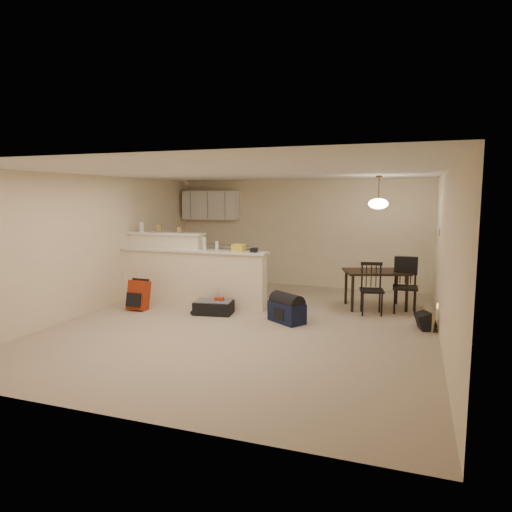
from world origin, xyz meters
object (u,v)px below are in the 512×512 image
at_px(dining_table, 376,275).
at_px(suitcase, 214,307).
at_px(dining_chair_near, 372,289).
at_px(dining_chair_far, 405,286).
at_px(red_backpack, 138,295).
at_px(navy_duffel, 287,312).
at_px(black_daypack, 425,321).
at_px(pendant_lamp, 378,203).

distance_m(dining_table, suitcase, 3.12).
bearing_deg(dining_chair_near, suitcase, -172.20).
bearing_deg(dining_chair_near, dining_chair_far, 18.56).
relative_size(red_backpack, navy_duffel, 0.87).
relative_size(navy_duffel, black_daypack, 2.02).
bearing_deg(dining_table, red_backpack, -178.26).
height_order(pendant_lamp, dining_chair_near, pendant_lamp).
distance_m(dining_chair_far, red_backpack, 4.94).
distance_m(dining_table, pendant_lamp, 1.36).
relative_size(red_backpack, black_daypack, 1.76).
relative_size(dining_chair_near, red_backpack, 1.70).
xyz_separation_m(pendant_lamp, navy_duffel, (-1.32, -1.53, -1.82)).
height_order(navy_duffel, black_daypack, navy_duffel).
bearing_deg(suitcase, navy_duffel, -13.45).
xyz_separation_m(pendant_lamp, dining_chair_far, (0.54, -0.20, -1.49)).
bearing_deg(dining_table, suitcase, -171.66).
xyz_separation_m(dining_table, navy_duffel, (-1.32, -1.53, -0.46)).
bearing_deg(dining_chair_far, black_daypack, -73.92).
bearing_deg(dining_chair_far, pendant_lamp, 157.78).
xyz_separation_m(dining_table, black_daypack, (0.87, -1.21, -0.50)).
bearing_deg(suitcase, red_backpack, 178.05).
distance_m(navy_duffel, black_daypack, 2.22).
relative_size(pendant_lamp, dining_chair_near, 0.67).
bearing_deg(dining_table, pendant_lamp, -154.13).
bearing_deg(suitcase, dining_table, 18.51).
xyz_separation_m(dining_chair_far, navy_duffel, (-1.86, -1.33, -0.32)).
bearing_deg(red_backpack, dining_chair_far, 19.00).
relative_size(dining_table, suitcase, 1.97).
bearing_deg(red_backpack, suitcase, 9.51).
relative_size(dining_chair_far, red_backpack, 1.81).
height_order(dining_table, pendant_lamp, pendant_lamp).
bearing_deg(pendant_lamp, dining_chair_far, -20.03).
bearing_deg(navy_duffel, dining_chair_near, 72.08).
xyz_separation_m(red_backpack, black_daypack, (5.07, 0.39, -0.14)).
bearing_deg(dining_chair_near, black_daypack, -48.40).
height_order(dining_chair_near, suitcase, dining_chair_near).
distance_m(suitcase, black_daypack, 3.61).
height_order(dining_table, suitcase, dining_table).
xyz_separation_m(pendant_lamp, dining_chair_near, (-0.02, -0.51, -1.53)).
bearing_deg(black_daypack, dining_table, 22.43).
bearing_deg(navy_duffel, black_daypack, 42.38).
xyz_separation_m(dining_table, dining_chair_near, (-0.02, -0.51, -0.17)).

